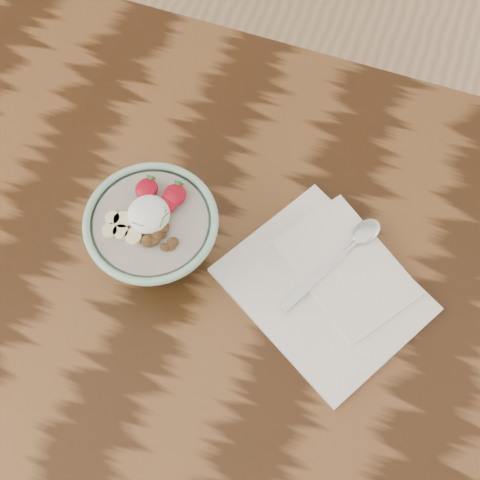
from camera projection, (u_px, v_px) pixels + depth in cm
name	position (u px, v px, depth cm)	size (l,w,h in cm)	color
table	(296.00, 331.00, 102.56)	(160.00, 90.00, 75.00)	black
breakfast_bowl	(154.00, 233.00, 92.28)	(18.20, 18.20, 12.48)	#8DBEA0
napkin	(328.00, 285.00, 95.04)	(33.29, 31.45, 1.61)	white
spoon	(353.00, 244.00, 96.18)	(11.00, 18.47, 1.03)	silver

